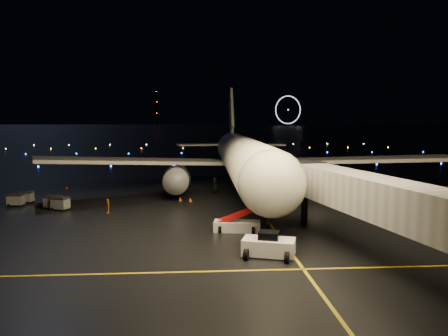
{
  "coord_description": "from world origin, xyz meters",
  "views": [
    {
      "loc": [
        4.11,
        -40.14,
        10.79
      ],
      "look_at": [
        7.77,
        12.0,
        5.0
      ],
      "focal_mm": 35.0,
      "sensor_mm": 36.0,
      "label": 1
    }
  ],
  "objects_px": {
    "baggage_cart_1": "(60,203)",
    "airliner": "(242,134)",
    "baggage_cart_3": "(16,200)",
    "crew_c": "(108,206)",
    "pushback_tug": "(269,244)",
    "baggage_cart_0": "(53,202)",
    "belt_loader": "(237,215)",
    "baggage_cart_2": "(25,197)"
  },
  "relations": [
    {
      "from": "belt_loader",
      "to": "baggage_cart_2",
      "type": "distance_m",
      "value": 30.94
    },
    {
      "from": "crew_c",
      "to": "baggage_cart_2",
      "type": "bearing_deg",
      "value": -144.38
    },
    {
      "from": "baggage_cart_2",
      "to": "baggage_cart_3",
      "type": "xyz_separation_m",
      "value": [
        -0.42,
        -2.07,
        0.01
      ]
    },
    {
      "from": "baggage_cart_3",
      "to": "crew_c",
      "type": "bearing_deg",
      "value": -21.82
    },
    {
      "from": "crew_c",
      "to": "baggage_cart_3",
      "type": "distance_m",
      "value": 13.38
    },
    {
      "from": "belt_loader",
      "to": "baggage_cart_2",
      "type": "xyz_separation_m",
      "value": [
        -26.13,
        16.53,
        -0.82
      ]
    },
    {
      "from": "baggage_cart_1",
      "to": "airliner",
      "type": "bearing_deg",
      "value": 50.09
    },
    {
      "from": "airliner",
      "to": "baggage_cart_3",
      "type": "relative_size",
      "value": 32.8
    },
    {
      "from": "crew_c",
      "to": "baggage_cart_0",
      "type": "xyz_separation_m",
      "value": [
        -7.17,
        3.04,
        -0.03
      ]
    },
    {
      "from": "belt_loader",
      "to": "baggage_cart_1",
      "type": "distance_m",
      "value": 23.27
    },
    {
      "from": "baggage_cart_1",
      "to": "baggage_cart_3",
      "type": "bearing_deg",
      "value": 175.8
    },
    {
      "from": "crew_c",
      "to": "baggage_cart_1",
      "type": "bearing_deg",
      "value": -132.99
    },
    {
      "from": "baggage_cart_0",
      "to": "baggage_cart_3",
      "type": "bearing_deg",
      "value": 175.72
    },
    {
      "from": "airliner",
      "to": "belt_loader",
      "type": "relative_size",
      "value": 9.21
    },
    {
      "from": "pushback_tug",
      "to": "crew_c",
      "type": "height_order",
      "value": "pushback_tug"
    },
    {
      "from": "airliner",
      "to": "baggage_cart_0",
      "type": "height_order",
      "value": "airliner"
    },
    {
      "from": "crew_c",
      "to": "baggage_cart_1",
      "type": "xyz_separation_m",
      "value": [
        -6.03,
        2.12,
        -0.04
      ]
    },
    {
      "from": "baggage_cart_0",
      "to": "baggage_cart_2",
      "type": "distance_m",
      "value": 6.3
    },
    {
      "from": "crew_c",
      "to": "baggage_cart_3",
      "type": "height_order",
      "value": "crew_c"
    },
    {
      "from": "airliner",
      "to": "baggage_cart_3",
      "type": "height_order",
      "value": "airliner"
    },
    {
      "from": "belt_loader",
      "to": "crew_c",
      "type": "relative_size",
      "value": 3.94
    },
    {
      "from": "pushback_tug",
      "to": "baggage_cart_0",
      "type": "height_order",
      "value": "pushback_tug"
    },
    {
      "from": "pushback_tug",
      "to": "baggage_cart_2",
      "type": "bearing_deg",
      "value": 156.17
    },
    {
      "from": "baggage_cart_0",
      "to": "baggage_cart_1",
      "type": "bearing_deg",
      "value": -22.27
    },
    {
      "from": "pushback_tug",
      "to": "baggage_cart_1",
      "type": "bearing_deg",
      "value": 155.9
    },
    {
      "from": "baggage_cart_1",
      "to": "baggage_cart_3",
      "type": "height_order",
      "value": "baggage_cart_1"
    },
    {
      "from": "airliner",
      "to": "crew_c",
      "type": "bearing_deg",
      "value": -137.41
    },
    {
      "from": "airliner",
      "to": "belt_loader",
      "type": "xyz_separation_m",
      "value": [
        -3.22,
        -24.76,
        -6.99
      ]
    },
    {
      "from": "baggage_cart_2",
      "to": "pushback_tug",
      "type": "bearing_deg",
      "value": -37.18
    },
    {
      "from": "airliner",
      "to": "crew_c",
      "type": "xyz_separation_m",
      "value": [
        -17.39,
        -15.36,
        -7.75
      ]
    },
    {
      "from": "baggage_cart_2",
      "to": "baggage_cart_0",
      "type": "bearing_deg",
      "value": -36.38
    },
    {
      "from": "airliner",
      "to": "baggage_cart_2",
      "type": "relative_size",
      "value": 33.4
    },
    {
      "from": "pushback_tug",
      "to": "baggage_cart_3",
      "type": "relative_size",
      "value": 2.23
    },
    {
      "from": "baggage_cart_2",
      "to": "belt_loader",
      "type": "bearing_deg",
      "value": -28.33
    },
    {
      "from": "crew_c",
      "to": "belt_loader",
      "type": "bearing_deg",
      "value": 32.81
    },
    {
      "from": "pushback_tug",
      "to": "baggage_cart_0",
      "type": "distance_m",
      "value": 30.75
    },
    {
      "from": "airliner",
      "to": "pushback_tug",
      "type": "distance_m",
      "value": 33.53
    },
    {
      "from": "airliner",
      "to": "baggage_cart_0",
      "type": "distance_m",
      "value": 28.55
    },
    {
      "from": "pushback_tug",
      "to": "belt_loader",
      "type": "distance_m",
      "value": 8.07
    },
    {
      "from": "baggage_cart_1",
      "to": "baggage_cart_3",
      "type": "xyz_separation_m",
      "value": [
        -6.36,
        2.94,
        -0.01
      ]
    },
    {
      "from": "pushback_tug",
      "to": "baggage_cart_2",
      "type": "distance_m",
      "value": 37.05
    },
    {
      "from": "baggage_cart_3",
      "to": "baggage_cart_2",
      "type": "bearing_deg",
      "value": 79.03
    }
  ]
}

